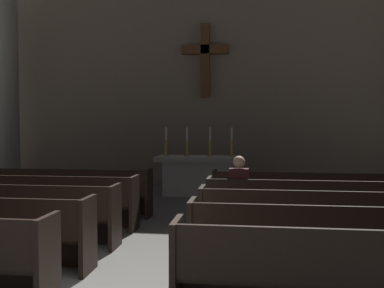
% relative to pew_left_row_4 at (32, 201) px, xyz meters
% --- Properties ---
extents(pew_left_row_4, '(3.79, 0.50, 0.95)m').
position_rel_pew_left_row_4_xyz_m(pew_left_row_4, '(0.00, 0.00, 0.00)').
color(pew_left_row_4, black).
rests_on(pew_left_row_4, ground).
extents(pew_left_row_5, '(3.79, 0.50, 0.95)m').
position_rel_pew_left_row_4_xyz_m(pew_left_row_5, '(0.00, 1.10, 0.00)').
color(pew_left_row_5, black).
rests_on(pew_left_row_5, ground).
extents(pew_right_row_1, '(3.79, 0.50, 0.95)m').
position_rel_pew_left_row_4_xyz_m(pew_right_row_1, '(5.03, -3.31, 0.00)').
color(pew_right_row_1, black).
rests_on(pew_right_row_1, ground).
extents(pew_right_row_2, '(3.79, 0.50, 0.95)m').
position_rel_pew_left_row_4_xyz_m(pew_right_row_2, '(5.03, -2.21, 0.00)').
color(pew_right_row_2, black).
rests_on(pew_right_row_2, ground).
extents(pew_right_row_3, '(3.79, 0.50, 0.95)m').
position_rel_pew_left_row_4_xyz_m(pew_right_row_3, '(5.03, -1.10, 0.00)').
color(pew_right_row_3, black).
rests_on(pew_right_row_3, ground).
extents(pew_right_row_4, '(3.79, 0.50, 0.95)m').
position_rel_pew_left_row_4_xyz_m(pew_right_row_4, '(5.03, 0.00, 0.00)').
color(pew_right_row_4, black).
rests_on(pew_right_row_4, ground).
extents(pew_right_row_5, '(3.79, 0.50, 0.95)m').
position_rel_pew_left_row_4_xyz_m(pew_right_row_5, '(5.03, 1.10, 0.00)').
color(pew_right_row_5, black).
rests_on(pew_right_row_5, ground).
extents(column_left_third, '(1.13, 1.13, 5.92)m').
position_rel_pew_left_row_4_xyz_m(column_left_third, '(-3.00, 4.33, 2.40)').
color(column_left_third, '#9E998E').
rests_on(column_left_third, ground).
extents(altar, '(2.20, 0.90, 1.01)m').
position_rel_pew_left_row_4_xyz_m(altar, '(2.51, 3.96, 0.06)').
color(altar, '#BCB7AD').
rests_on(altar, ground).
extents(candlestick_outer_left, '(0.16, 0.16, 0.74)m').
position_rel_pew_left_row_4_xyz_m(candlestick_outer_left, '(1.66, 3.96, 0.77)').
color(candlestick_outer_left, '#B79338').
rests_on(candlestick_outer_left, altar).
extents(candlestick_inner_left, '(0.16, 0.16, 0.74)m').
position_rel_pew_left_row_4_xyz_m(candlestick_inner_left, '(2.21, 3.96, 0.77)').
color(candlestick_inner_left, '#B79338').
rests_on(candlestick_inner_left, altar).
extents(candlestick_inner_right, '(0.16, 0.16, 0.74)m').
position_rel_pew_left_row_4_xyz_m(candlestick_inner_right, '(2.81, 3.96, 0.77)').
color(candlestick_inner_right, '#B79338').
rests_on(candlestick_inner_right, altar).
extents(candlestick_outer_right, '(0.16, 0.16, 0.74)m').
position_rel_pew_left_row_4_xyz_m(candlestick_outer_right, '(3.36, 3.96, 0.77)').
color(candlestick_outer_right, '#B79338').
rests_on(candlestick_outer_right, altar).
extents(apse_with_cross, '(12.24, 0.50, 6.67)m').
position_rel_pew_left_row_4_xyz_m(apse_with_cross, '(2.51, 5.85, 2.86)').
color(apse_with_cross, gray).
rests_on(apse_with_cross, ground).
extents(lone_worshipper, '(0.32, 0.43, 1.32)m').
position_rel_pew_left_row_4_xyz_m(lone_worshipper, '(3.66, 0.04, 0.22)').
color(lone_worshipper, '#26262B').
rests_on(lone_worshipper, ground).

